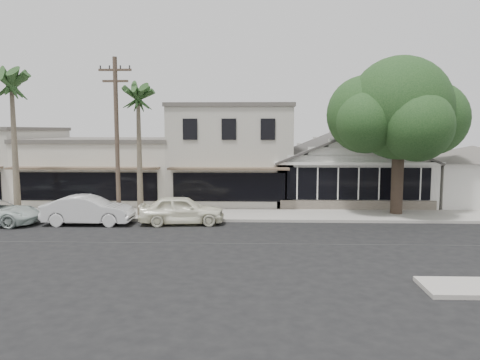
{
  "coord_description": "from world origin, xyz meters",
  "views": [
    {
      "loc": [
        -1.3,
        -20.42,
        5.06
      ],
      "look_at": [
        -2.23,
        6.0,
        2.22
      ],
      "focal_mm": 35.0,
      "sensor_mm": 36.0,
      "label": 1
    }
  ],
  "objects_px": {
    "car_1": "(88,210)",
    "shade_tree": "(397,112)",
    "car_0": "(182,210)",
    "utility_pole": "(117,135)"
  },
  "relations": [
    {
      "from": "car_1",
      "to": "utility_pole",
      "type": "bearing_deg",
      "value": -48.12
    },
    {
      "from": "shade_tree",
      "to": "car_1",
      "type": "bearing_deg",
      "value": -168.91
    },
    {
      "from": "utility_pole",
      "to": "shade_tree",
      "type": "bearing_deg",
      "value": 7.8
    },
    {
      "from": "utility_pole",
      "to": "shade_tree",
      "type": "distance_m",
      "value": 16.09
    },
    {
      "from": "utility_pole",
      "to": "car_1",
      "type": "bearing_deg",
      "value": -137.62
    },
    {
      "from": "car_0",
      "to": "car_1",
      "type": "bearing_deg",
      "value": 87.7
    },
    {
      "from": "car_0",
      "to": "car_1",
      "type": "relative_size",
      "value": 0.96
    },
    {
      "from": "utility_pole",
      "to": "shade_tree",
      "type": "height_order",
      "value": "shade_tree"
    },
    {
      "from": "car_1",
      "to": "shade_tree",
      "type": "xyz_separation_m",
      "value": [
        17.2,
        3.37,
        5.33
      ]
    },
    {
      "from": "utility_pole",
      "to": "car_0",
      "type": "xyz_separation_m",
      "value": [
        3.69,
        -0.91,
        -4.01
      ]
    }
  ]
}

